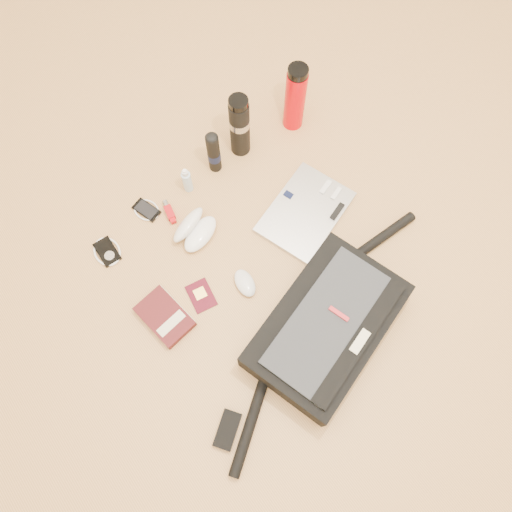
{
  "coord_description": "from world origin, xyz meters",
  "views": [
    {
      "loc": [
        -0.38,
        -0.41,
        1.64
      ],
      "look_at": [
        -0.01,
        0.08,
        0.06
      ],
      "focal_mm": 35.0,
      "sensor_mm": 36.0,
      "label": 1
    }
  ],
  "objects_px": {
    "laptop": "(306,212)",
    "thermos_black": "(240,126)",
    "messenger_bag": "(326,327)",
    "book": "(165,316)",
    "thermos_red": "(295,98)"
  },
  "relations": [
    {
      "from": "messenger_bag",
      "to": "book",
      "type": "xyz_separation_m",
      "value": [
        -0.39,
        0.36,
        -0.05
      ]
    },
    {
      "from": "thermos_black",
      "to": "book",
      "type": "bearing_deg",
      "value": -147.19
    },
    {
      "from": "messenger_bag",
      "to": "thermos_red",
      "type": "height_order",
      "value": "thermos_red"
    },
    {
      "from": "messenger_bag",
      "to": "laptop",
      "type": "distance_m",
      "value": 0.44
    },
    {
      "from": "laptop",
      "to": "thermos_black",
      "type": "height_order",
      "value": "thermos_black"
    },
    {
      "from": "messenger_bag",
      "to": "thermos_red",
      "type": "distance_m",
      "value": 0.84
    },
    {
      "from": "laptop",
      "to": "thermos_red",
      "type": "relative_size",
      "value": 1.32
    },
    {
      "from": "thermos_red",
      "to": "thermos_black",
      "type": "bearing_deg",
      "value": 173.34
    },
    {
      "from": "laptop",
      "to": "book",
      "type": "xyz_separation_m",
      "value": [
        -0.62,
        -0.02,
        0.0
      ]
    },
    {
      "from": "messenger_bag",
      "to": "laptop",
      "type": "bearing_deg",
      "value": 42.1
    },
    {
      "from": "laptop",
      "to": "book",
      "type": "bearing_deg",
      "value": 163.11
    },
    {
      "from": "book",
      "to": "thermos_red",
      "type": "height_order",
      "value": "thermos_red"
    },
    {
      "from": "thermos_black",
      "to": "thermos_red",
      "type": "bearing_deg",
      "value": -6.66
    },
    {
      "from": "messenger_bag",
      "to": "laptop",
      "type": "xyz_separation_m",
      "value": [
        0.23,
        0.37,
        -0.06
      ]
    },
    {
      "from": "book",
      "to": "thermos_red",
      "type": "xyz_separation_m",
      "value": [
        0.83,
        0.36,
        0.13
      ]
    }
  ]
}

